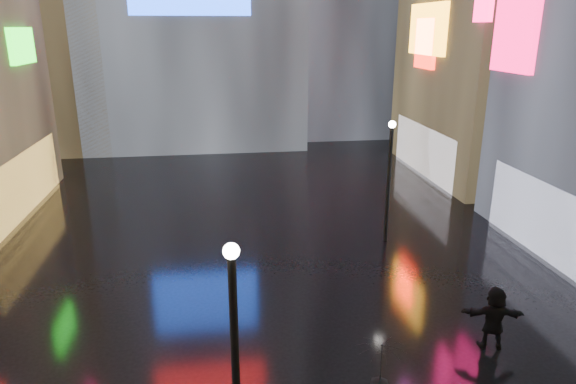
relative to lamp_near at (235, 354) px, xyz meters
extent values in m
plane|color=black|center=(1.48, 11.35, -2.94)|extent=(140.00, 140.00, 0.00)
cube|color=#FFC659|center=(-9.62, 17.35, -1.44)|extent=(0.20, 10.00, 3.00)
cube|color=#1AE619|center=(-9.37, 19.18, 4.97)|extent=(0.25, 3.00, 1.71)
cube|color=white|center=(12.58, 8.35, -1.44)|extent=(0.20, 9.00, 3.00)
cube|color=#FF0C51|center=(12.33, 12.48, 5.64)|extent=(0.25, 2.99, 3.26)
cube|color=white|center=(12.58, 21.35, -1.44)|extent=(0.20, 9.00, 3.00)
cube|color=#FF9E19|center=(12.33, 21.68, 5.71)|extent=(0.25, 4.92, 2.91)
cube|color=#FF1B0C|center=(12.33, 21.79, 4.90)|extent=(0.25, 2.63, 2.87)
cylinder|color=black|center=(0.00, 0.00, -0.44)|extent=(0.16, 0.16, 5.00)
sphere|color=white|center=(0.00, 0.00, 2.11)|extent=(0.30, 0.30, 0.30)
cylinder|color=black|center=(6.87, 11.39, -0.44)|extent=(0.16, 0.16, 5.00)
sphere|color=white|center=(6.87, 11.39, 2.11)|extent=(0.30, 0.30, 0.30)
imported|color=black|center=(7.39, 3.49, -2.00)|extent=(1.83, 0.92, 1.88)
imported|color=black|center=(2.94, 0.21, -0.62)|extent=(1.02, 1.04, 0.92)
camera|label=1|loc=(-0.17, -8.29, 5.85)|focal=32.00mm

